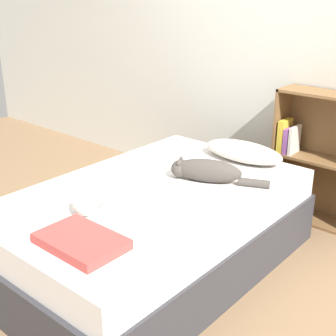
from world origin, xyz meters
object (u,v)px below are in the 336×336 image
Objects in this scene: bed at (153,229)px; pillow at (243,151)px; bookshelf at (324,157)px; cat_light at (95,193)px; cat_dark at (206,171)px.

bed is 0.89m from pillow.
bed is 1.43m from bookshelf.
cat_light is at bearing -106.73° from bed.
bookshelf is at bearing 51.76° from pillow.
bookshelf is (0.39, 0.50, -0.08)m from pillow.
bed is at bearing 39.51° from cat_dark.
cat_dark is (0.17, 0.32, 0.34)m from bed.
cat_dark reaches higher than pillow.
cat_light is 0.54× the size of bookshelf.
pillow is 0.61× the size of bookshelf.
bed is 3.32× the size of cat_dark.
cat_light reaches higher than cat_dark.
cat_dark is (0.27, 0.68, -0.00)m from cat_light.
pillow is 0.64m from bookshelf.
cat_light is at bearing -110.78° from bookshelf.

